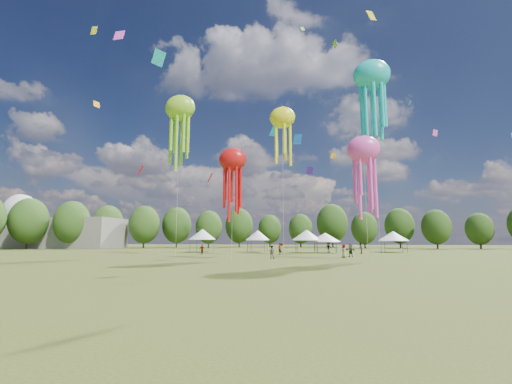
# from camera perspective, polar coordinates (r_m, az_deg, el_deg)

# --- Properties ---
(ground) EXTENTS (300.00, 300.00, 0.00)m
(ground) POSITION_cam_1_polar(r_m,az_deg,el_deg) (11.13, 3.19, -20.18)
(ground) COLOR #384416
(ground) RESTS_ON ground
(spectator_near) EXTENTS (0.91, 0.78, 1.63)m
(spectator_near) POSITION_cam_1_polar(r_m,az_deg,el_deg) (42.99, 2.64, -9.94)
(spectator_near) COLOR gray
(spectator_near) RESTS_ON ground
(spectators_far) EXTENTS (25.59, 19.77, 1.90)m
(spectators_far) POSITION_cam_1_polar(r_m,az_deg,el_deg) (56.82, 10.45, -9.25)
(spectators_far) COLOR gray
(spectators_far) RESTS_ON ground
(festival_tents) EXTENTS (40.76, 11.29, 4.34)m
(festival_tents) POSITION_cam_1_polar(r_m,az_deg,el_deg) (64.79, 7.18, -7.19)
(festival_tents) COLOR #47474C
(festival_tents) RESTS_ON ground
(show_kites) EXTENTS (33.36, 11.26, 26.72)m
(show_kites) POSITION_cam_1_polar(r_m,az_deg,el_deg) (48.56, 4.47, 11.12)
(show_kites) COLOR #FFFB1A
(show_kites) RESTS_ON ground
(small_kites) EXTENTS (75.28, 60.74, 46.64)m
(small_kites) POSITION_cam_1_polar(r_m,az_deg,el_deg) (58.07, 7.73, 18.21)
(small_kites) COLOR #FFFB1A
(small_kites) RESTS_ON ground
(treeline) EXTENTS (201.57, 95.24, 13.43)m
(treeline) POSITION_cam_1_polar(r_m,az_deg,el_deg) (73.60, 6.56, -4.57)
(treeline) COLOR #38281C
(treeline) RESTS_ON ground
(hangar) EXTENTS (40.00, 12.00, 8.00)m
(hangar) POSITION_cam_1_polar(r_m,az_deg,el_deg) (110.67, -31.07, -5.91)
(hangar) COLOR gray
(hangar) RESTS_ON ground
(radome) EXTENTS (9.00, 9.00, 16.00)m
(radome) POSITION_cam_1_polar(r_m,az_deg,el_deg) (126.25, -34.51, -3.03)
(radome) COLOR white
(radome) RESTS_ON ground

